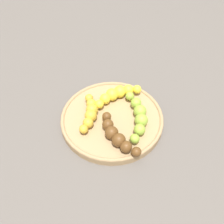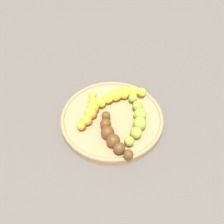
# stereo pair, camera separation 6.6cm
# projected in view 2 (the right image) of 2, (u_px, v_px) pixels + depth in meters

# --- Properties ---
(ground_plane) EXTENTS (2.40, 2.40, 0.00)m
(ground_plane) POSITION_uv_depth(u_px,v_px,m) (112.00, 121.00, 0.69)
(ground_plane) COLOR #56514C
(fruit_bowl) EXTENTS (0.27, 0.27, 0.02)m
(fruit_bowl) POSITION_uv_depth(u_px,v_px,m) (112.00, 118.00, 0.68)
(fruit_bowl) COLOR #A08259
(fruit_bowl) RESTS_ON ground_plane
(banana_yellow) EXTENTS (0.14, 0.07, 0.03)m
(banana_yellow) POSITION_uv_depth(u_px,v_px,m) (120.00, 95.00, 0.70)
(banana_yellow) COLOR yellow
(banana_yellow) RESTS_ON fruit_bowl
(banana_spotted) EXTENTS (0.06, 0.13, 0.03)m
(banana_spotted) POSITION_uv_depth(u_px,v_px,m) (90.00, 110.00, 0.66)
(banana_spotted) COLOR gold
(banana_spotted) RESTS_ON fruit_bowl
(banana_overripe) EXTENTS (0.08, 0.14, 0.03)m
(banana_overripe) POSITION_uv_depth(u_px,v_px,m) (112.00, 136.00, 0.61)
(banana_overripe) COLOR #593819
(banana_overripe) RESTS_ON fruit_bowl
(banana_green) EXTENTS (0.06, 0.17, 0.03)m
(banana_green) POSITION_uv_depth(u_px,v_px,m) (138.00, 119.00, 0.64)
(banana_green) COLOR #8CAD38
(banana_green) RESTS_ON fruit_bowl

